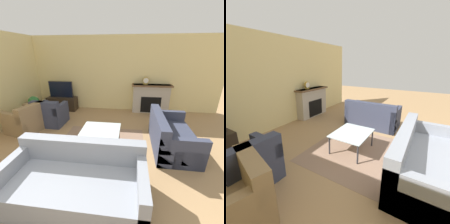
{
  "view_description": "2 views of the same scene",
  "coord_description": "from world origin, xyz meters",
  "views": [
    {
      "loc": [
        0.96,
        -0.69,
        2.13
      ],
      "look_at": [
        0.54,
        2.71,
        0.76
      ],
      "focal_mm": 24.0,
      "sensor_mm": 36.0,
      "label": 1
    },
    {
      "loc": [
        -2.44,
        1.07,
        1.86
      ],
      "look_at": [
        0.59,
        2.95,
        0.75
      ],
      "focal_mm": 24.0,
      "sensor_mm": 36.0,
      "label": 2
    }
  ],
  "objects": [
    {
      "name": "wall_back",
      "position": [
        0.0,
        4.98,
        1.35
      ],
      "size": [
        8.4,
        0.06,
        2.7
      ],
      "color": "beige",
      "rests_on": "ground_plane"
    },
    {
      "name": "area_rug",
      "position": [
        0.31,
        2.31,
        0.0
      ],
      "size": [
        2.1,
        1.95,
        0.0
      ],
      "color": "#896B56",
      "rests_on": "ground_plane"
    },
    {
      "name": "fireplace",
      "position": [
        1.73,
        4.79,
        0.55
      ],
      "size": [
        1.43,
        0.37,
        1.05
      ],
      "color": "#B2A899",
      "rests_on": "ground_plane"
    },
    {
      "name": "tv_stand",
      "position": [
        -1.67,
        4.65,
        0.25
      ],
      "size": [
        1.11,
        0.45,
        0.51
      ],
      "color": "#2D2319",
      "rests_on": "ground_plane"
    },
    {
      "name": "tv",
      "position": [
        -1.67,
        4.65,
        0.81
      ],
      "size": [
        0.92,
        0.06,
        0.61
      ],
      "color": "#232328",
      "rests_on": "tv_stand"
    },
    {
      "name": "couch_sectional",
      "position": [
        0.2,
        0.97,
        0.28
      ],
      "size": [
        2.09,
        1.0,
        0.82
      ],
      "color": "gray",
      "rests_on": "ground_plane"
    },
    {
      "name": "couch_loveseat",
      "position": [
        1.94,
        2.51,
        0.29
      ],
      "size": [
        0.9,
        1.56,
        0.82
      ],
      "rotation": [
        0.0,
        0.0,
        1.57
      ],
      "color": "#33384C",
      "rests_on": "ground_plane"
    },
    {
      "name": "armchair_by_window",
      "position": [
        -1.94,
        2.86,
        0.3
      ],
      "size": [
        1.0,
        1.05,
        0.82
      ],
      "rotation": [
        0.0,
        0.0,
        -1.82
      ],
      "color": "#8C704C",
      "rests_on": "ground_plane"
    },
    {
      "name": "armchair_accent",
      "position": [
        -1.47,
        3.35,
        0.3
      ],
      "size": [
        0.85,
        0.79,
        0.82
      ],
      "rotation": [
        0.0,
        0.0,
        3.12
      ],
      "color": "#33384C",
      "rests_on": "ground_plane"
    },
    {
      "name": "coffee_table",
      "position": [
        0.31,
        2.4,
        0.39
      ],
      "size": [
        0.9,
        0.75,
        0.43
      ],
      "color": "#333338",
      "rests_on": "ground_plane"
    },
    {
      "name": "potted_plant",
      "position": [
        -2.35,
        3.9,
        0.45
      ],
      "size": [
        0.37,
        0.37,
        0.72
      ],
      "color": "beige",
      "rests_on": "ground_plane"
    },
    {
      "name": "mantel_clock",
      "position": [
        1.5,
        4.8,
        1.19
      ],
      "size": [
        0.23,
        0.07,
        0.26
      ],
      "color": "#B79338",
      "rests_on": "fireplace"
    }
  ]
}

